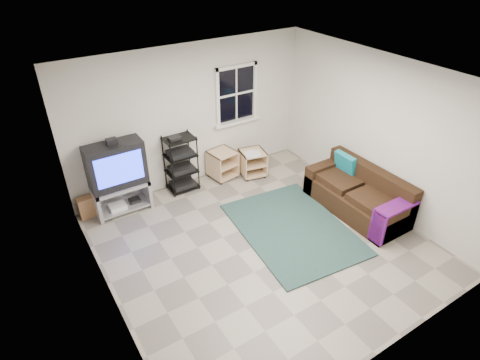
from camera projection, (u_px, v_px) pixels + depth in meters
room at (236, 98)px, 7.54m from camera, size 4.60×4.62×4.60m
tv_unit at (117, 172)px, 6.64m from camera, size 0.93×0.47×1.37m
av_rack at (181, 167)px, 7.34m from camera, size 0.55×0.40×1.09m
side_table_left at (221, 163)px, 7.81m from camera, size 0.54×0.54×0.56m
side_table_right at (252, 161)px, 7.88m from camera, size 0.55×0.55×0.54m
sofa at (358, 195)px, 6.87m from camera, size 0.81×1.84×0.84m
shag_rug at (293, 228)px, 6.56m from camera, size 1.84×2.38×0.03m
paper_bag at (86, 207)px, 6.76m from camera, size 0.27×0.19×0.38m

